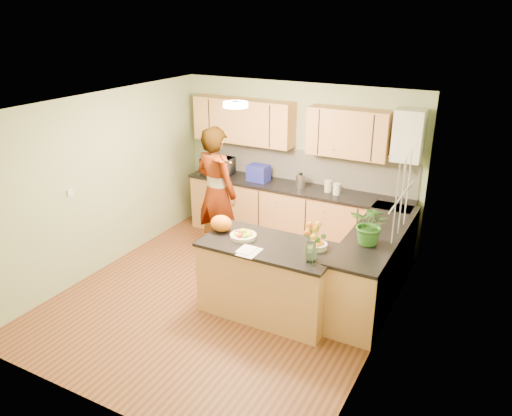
% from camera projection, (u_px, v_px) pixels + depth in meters
% --- Properties ---
extents(floor, '(4.50, 4.50, 0.00)m').
position_uv_depth(floor, '(227.00, 295.00, 6.58)').
color(floor, '#553018').
rests_on(floor, ground).
extents(ceiling, '(4.00, 4.50, 0.02)m').
position_uv_depth(ceiling, '(222.00, 105.00, 5.66)').
color(ceiling, white).
rests_on(ceiling, wall_back).
extents(wall_back, '(4.00, 0.02, 2.50)m').
position_uv_depth(wall_back, '(298.00, 162.00, 7.96)').
color(wall_back, '#90A777').
rests_on(wall_back, floor).
extents(wall_front, '(4.00, 0.02, 2.50)m').
position_uv_depth(wall_front, '(88.00, 293.00, 4.27)').
color(wall_front, '#90A777').
rests_on(wall_front, floor).
extents(wall_left, '(0.02, 4.50, 2.50)m').
position_uv_depth(wall_left, '(103.00, 183.00, 6.99)').
color(wall_left, '#90A777').
rests_on(wall_left, floor).
extents(wall_right, '(0.02, 4.50, 2.50)m').
position_uv_depth(wall_right, '(387.00, 240.00, 5.24)').
color(wall_right, '#90A777').
rests_on(wall_right, floor).
extents(back_counter, '(3.64, 0.62, 0.94)m').
position_uv_depth(back_counter, '(295.00, 214.00, 7.96)').
color(back_counter, tan).
rests_on(back_counter, floor).
extents(right_counter, '(0.62, 2.24, 0.94)m').
position_uv_depth(right_counter, '(375.00, 266.00, 6.36)').
color(right_counter, tan).
rests_on(right_counter, floor).
extents(splashback, '(3.60, 0.02, 0.52)m').
position_uv_depth(splashback, '(304.00, 166.00, 7.93)').
color(splashback, beige).
rests_on(splashback, back_counter).
extents(upper_cabinets, '(3.20, 0.34, 0.70)m').
position_uv_depth(upper_cabinets, '(285.00, 126.00, 7.68)').
color(upper_cabinets, tan).
rests_on(upper_cabinets, wall_back).
extents(boiler, '(0.40, 0.30, 0.86)m').
position_uv_depth(boiler, '(409.00, 136.00, 6.85)').
color(boiler, silver).
rests_on(boiler, wall_back).
extents(window_right, '(0.01, 1.30, 1.05)m').
position_uv_depth(window_right, '(403.00, 196.00, 5.63)').
color(window_right, silver).
rests_on(window_right, wall_right).
extents(light_switch, '(0.02, 0.09, 0.09)m').
position_uv_depth(light_switch, '(70.00, 192.00, 6.48)').
color(light_switch, silver).
rests_on(light_switch, wall_left).
extents(ceiling_lamp, '(0.30, 0.30, 0.07)m').
position_uv_depth(ceiling_lamp, '(236.00, 105.00, 5.92)').
color(ceiling_lamp, '#FFEABF').
rests_on(ceiling_lamp, ceiling).
extents(peninsula_island, '(1.62, 0.83, 0.93)m').
position_uv_depth(peninsula_island, '(269.00, 278.00, 6.07)').
color(peninsula_island, tan).
rests_on(peninsula_island, floor).
extents(fruit_dish, '(0.32, 0.32, 0.11)m').
position_uv_depth(fruit_dish, '(243.00, 234.00, 6.03)').
color(fruit_dish, beige).
rests_on(fruit_dish, peninsula_island).
extents(orange_bowl, '(0.23, 0.23, 0.13)m').
position_uv_depth(orange_bowl, '(317.00, 244.00, 5.76)').
color(orange_bowl, beige).
rests_on(orange_bowl, peninsula_island).
extents(flower_vase, '(0.27, 0.27, 0.50)m').
position_uv_depth(flower_vase, '(312.00, 234.00, 5.36)').
color(flower_vase, silver).
rests_on(flower_vase, peninsula_island).
extents(orange_bag, '(0.28, 0.23, 0.21)m').
position_uv_depth(orange_bag, '(221.00, 223.00, 6.20)').
color(orange_bag, orange).
rests_on(orange_bag, peninsula_island).
extents(papers, '(0.21, 0.29, 0.01)m').
position_uv_depth(papers, '(249.00, 252.00, 5.69)').
color(papers, white).
rests_on(papers, peninsula_island).
extents(violinist, '(0.81, 0.62, 1.99)m').
position_uv_depth(violinist, '(216.00, 193.00, 7.37)').
color(violinist, '#E3A38B').
rests_on(violinist, floor).
extents(violin, '(0.58, 0.50, 0.14)m').
position_uv_depth(violin, '(219.00, 159.00, 6.88)').
color(violin, '#511405').
rests_on(violin, violinist).
extents(microwave, '(0.53, 0.37, 0.28)m').
position_uv_depth(microwave, '(218.00, 166.00, 8.35)').
color(microwave, silver).
rests_on(microwave, back_counter).
extents(blue_box, '(0.33, 0.25, 0.26)m').
position_uv_depth(blue_box, '(258.00, 173.00, 8.01)').
color(blue_box, '#212799').
rests_on(blue_box, back_counter).
extents(kettle, '(0.15, 0.15, 0.28)m').
position_uv_depth(kettle, '(300.00, 180.00, 7.72)').
color(kettle, '#AFAFB3').
rests_on(kettle, back_counter).
extents(jar_cream, '(0.15, 0.15, 0.18)m').
position_uv_depth(jar_cream, '(328.00, 186.00, 7.53)').
color(jar_cream, beige).
rests_on(jar_cream, back_counter).
extents(jar_white, '(0.12, 0.12, 0.17)m').
position_uv_depth(jar_white, '(337.00, 189.00, 7.43)').
color(jar_white, silver).
rests_on(jar_white, back_counter).
extents(potted_plant, '(0.48, 0.42, 0.50)m').
position_uv_depth(potted_plant, '(371.00, 224.00, 5.78)').
color(potted_plant, '#2F6A23').
rests_on(potted_plant, right_counter).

